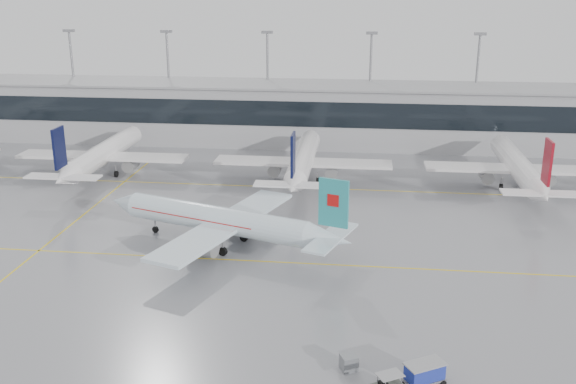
# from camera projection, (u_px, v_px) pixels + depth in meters

# --- Properties ---
(ground) EXTENTS (320.00, 320.00, 0.00)m
(ground) POSITION_uv_depth(u_px,v_px,m) (276.00, 262.00, 76.86)
(ground) COLOR gray
(ground) RESTS_ON ground
(taxi_line_main) EXTENTS (120.00, 0.25, 0.01)m
(taxi_line_main) POSITION_uv_depth(u_px,v_px,m) (276.00, 262.00, 76.86)
(taxi_line_main) COLOR yellow
(taxi_line_main) RESTS_ON ground
(taxi_line_north) EXTENTS (120.00, 0.25, 0.01)m
(taxi_line_north) POSITION_uv_depth(u_px,v_px,m) (301.00, 188.00, 105.23)
(taxi_line_north) COLOR yellow
(taxi_line_north) RESTS_ON ground
(taxi_line_cross) EXTENTS (0.25, 60.00, 0.01)m
(taxi_line_cross) POSITION_uv_depth(u_px,v_px,m) (88.00, 211.00, 94.37)
(taxi_line_cross) COLOR yellow
(taxi_line_cross) RESTS_ON ground
(terminal) EXTENTS (180.00, 15.00, 12.00)m
(terminal) POSITION_uv_depth(u_px,v_px,m) (316.00, 115.00, 133.66)
(terminal) COLOR #99999D
(terminal) RESTS_ON ground
(terminal_glass) EXTENTS (180.00, 0.20, 5.00)m
(terminal_glass) POSITION_uv_depth(u_px,v_px,m) (313.00, 114.00, 126.06)
(terminal_glass) COLOR black
(terminal_glass) RESTS_ON ground
(terminal_roof) EXTENTS (182.00, 16.00, 0.40)m
(terminal_roof) POSITION_uv_depth(u_px,v_px,m) (316.00, 85.00, 131.77)
(terminal_roof) COLOR gray
(terminal_roof) RESTS_ON ground
(light_masts) EXTENTS (156.40, 1.00, 22.60)m
(light_masts) POSITION_uv_depth(u_px,v_px,m) (318.00, 76.00, 137.09)
(light_masts) COLOR gray
(light_masts) RESTS_ON ground
(air_canada_jet) EXTENTS (34.19, 27.62, 10.88)m
(air_canada_jet) POSITION_uv_depth(u_px,v_px,m) (225.00, 221.00, 80.38)
(air_canada_jet) COLOR silver
(air_canada_jet) RESTS_ON ground
(parked_jet_b) EXTENTS (29.64, 36.96, 11.72)m
(parked_jet_b) POSITION_uv_depth(u_px,v_px,m) (103.00, 154.00, 111.46)
(parked_jet_b) COLOR white
(parked_jet_b) RESTS_ON ground
(parked_jet_c) EXTENTS (29.64, 36.96, 11.72)m
(parked_jet_c) POSITION_uv_depth(u_px,v_px,m) (303.00, 160.00, 107.59)
(parked_jet_c) COLOR white
(parked_jet_c) RESTS_ON ground
(parked_jet_d) EXTENTS (29.64, 36.96, 11.72)m
(parked_jet_d) POSITION_uv_depth(u_px,v_px,m) (518.00, 167.00, 103.71)
(parked_jet_d) COLOR white
(parked_jet_d) RESTS_ON ground
(baggage_cart) EXTENTS (3.77, 3.23, 2.05)m
(baggage_cart) POSITION_uv_depth(u_px,v_px,m) (425.00, 372.00, 52.79)
(baggage_cart) COLOR gray
(baggage_cart) RESTS_ON ground
(gse_unit) EXTENTS (1.75, 1.70, 1.36)m
(gse_unit) POSITION_uv_depth(u_px,v_px,m) (349.00, 363.00, 55.09)
(gse_unit) COLOR slate
(gse_unit) RESTS_ON ground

